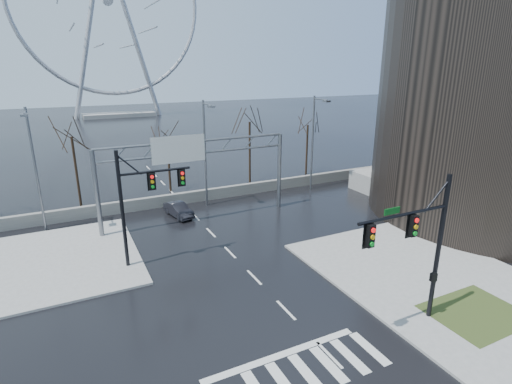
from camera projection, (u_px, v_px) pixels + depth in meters
ground at (286, 310)px, 22.12m from camera, size 260.00×260.00×0.00m
sidewalk_right_ext at (394, 257)px, 28.04m from camera, size 12.00×10.00×0.15m
sidewalk_far at (62, 260)px, 27.69m from camera, size 10.00×12.00×0.15m
grass_strip at (476, 313)px, 21.62m from camera, size 5.00×4.00×0.02m
tower_podium at (490, 187)px, 40.92m from camera, size 22.00×18.00×2.00m
barrier_wall at (182, 198)px, 39.03m from camera, size 52.00×0.50×1.10m
signal_mast_near at (422, 240)px, 19.37m from camera, size 5.52×0.41×8.00m
signal_mast_far at (139, 197)px, 25.82m from camera, size 4.72×0.41×8.00m
sign_gantry at (192, 163)px, 33.16m from camera, size 16.36×0.40×7.60m
streetlight_left at (34, 161)px, 30.77m from camera, size 0.50×2.55×10.00m
streetlight_mid at (206, 146)px, 36.69m from camera, size 0.50×2.55×10.00m
streetlight_right at (315, 136)px, 41.77m from camera, size 0.50×2.55×10.00m
tree_left at (73, 145)px, 36.57m from camera, size 3.75×3.75×7.50m
tree_center at (168, 144)px, 41.47m from camera, size 3.25×3.25×6.50m
tree_right at (250, 129)px, 44.11m from camera, size 3.90×3.90×7.80m
tree_far_right at (308, 131)px, 48.17m from camera, size 3.40×3.40×6.80m
ferris_wheel at (109, 9)px, 97.42m from camera, size 45.00×6.00×50.91m
car at (179, 210)px, 35.74m from camera, size 2.02×3.90×1.22m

